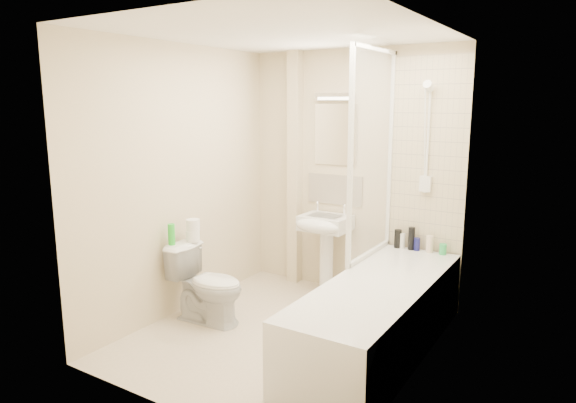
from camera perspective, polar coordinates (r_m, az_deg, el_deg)
The scene contains 25 objects.
floor at distance 4.38m, azimuth -0.43°, elevation -14.65°, with size 2.50×2.50×0.00m, color beige.
wall_back at distance 5.10m, azimuth 7.10°, elevation 3.06°, with size 2.20×0.02×2.40m, color beige.
wall_left at distance 4.69m, azimuth -11.90°, elevation 2.21°, with size 0.02×2.50×2.40m, color beige.
wall_right at distance 3.56m, azimuth 14.70°, elevation -0.64°, with size 0.02×2.50×2.40m, color beige.
ceiling at distance 3.98m, azimuth -0.48°, elevation 18.27°, with size 2.20×2.50×0.02m, color white.
tile_back at distance 4.80m, azimuth 15.28°, elevation 4.97°, with size 0.70×0.01×1.75m, color beige.
tile_right at distance 3.68m, azimuth 15.46°, elevation 3.25°, with size 0.01×2.10×1.75m, color beige.
pipe_boxing at distance 5.33m, azimuth 0.77°, elevation 3.49°, with size 0.12×0.12×2.40m, color beige.
splashback at distance 5.19m, azimuth 5.22°, elevation 1.34°, with size 0.60×0.01×0.30m, color beige.
mirror at distance 5.13m, azimuth 5.32°, elevation 7.41°, with size 0.46×0.01×0.60m, color white.
strip_light at distance 5.10m, azimuth 5.28°, elevation 11.55°, with size 0.42×0.07×0.07m, color silver.
bathtub at distance 4.09m, azimuth 9.99°, elevation -12.33°, with size 0.70×2.10×0.55m.
shower_screen at distance 4.50m, azimuth 9.38°, elevation 5.16°, with size 0.04×0.92×1.80m.
shower_fixture at distance 4.74m, azimuth 15.18°, elevation 6.38°, with size 0.10×0.16×0.99m.
pedestal_sink at distance 5.08m, azimuth 3.99°, elevation -3.40°, with size 0.47×0.45×0.91m.
bottle_black_a at distance 4.93m, azimuth 12.10°, elevation -4.06°, with size 0.07×0.07×0.17m, color black.
bottle_white_a at distance 4.92m, azimuth 12.59°, elevation -4.29°, with size 0.05×0.05×0.14m, color silver.
bottle_black_b at distance 4.89m, azimuth 13.56°, elevation -4.02°, with size 0.06×0.06×0.21m, color black.
bottle_blue at distance 4.88m, azimuth 14.14°, elevation -4.63°, with size 0.05×0.05×0.12m, color navy.
bottle_cream at distance 4.84m, azimuth 15.46°, elevation -4.59°, with size 0.06×0.06×0.16m, color beige.
bottle_green at distance 4.82m, azimuth 16.83°, elevation -5.10°, with size 0.06×0.06×0.10m, color #32C25E.
toilet at distance 4.57m, azimuth -8.92°, elevation -9.06°, with size 0.69×0.42×0.68m, color white.
toilet_roll_lower at distance 4.64m, azimuth -10.53°, elevation -3.77°, with size 0.12×0.12×0.10m, color white.
toilet_roll_upper at distance 4.62m, azimuth -10.51°, elevation -2.57°, with size 0.12×0.12×0.10m, color white.
green_bottle at distance 4.55m, azimuth -12.82°, elevation -3.59°, with size 0.06×0.06×0.19m, color green.
Camera 1 is at (2.12, -3.34, 1.89)m, focal length 32.00 mm.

